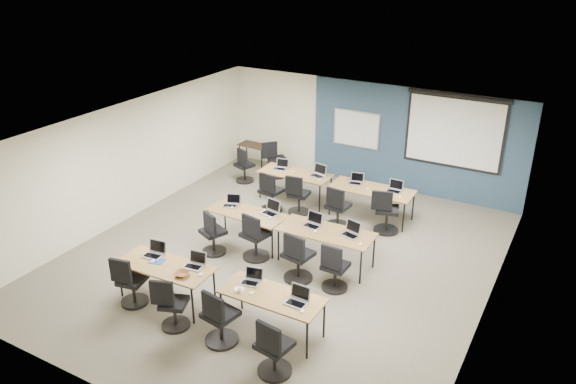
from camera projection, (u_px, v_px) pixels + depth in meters
The scene contains 58 objects.
floor at pixel (282, 256), 11.49m from camera, with size 8.00×9.00×0.02m, color #6B6354.
ceiling at pixel (281, 130), 10.39m from camera, with size 8.00×9.00×0.02m, color white.
wall_back at pixel (368, 134), 14.52m from camera, with size 8.00×0.04×2.70m, color beige.
wall_front at pixel (111, 321), 7.35m from camera, with size 8.00×0.04×2.70m, color beige.
wall_left at pixel (129, 161), 12.72m from camera, with size 0.04×9.00×2.70m, color beige.
wall_right at pixel (494, 246), 9.15m from camera, with size 0.04×9.00×2.70m, color beige.
blue_accent_panel at pixel (415, 142), 13.94m from camera, with size 5.50×0.04×2.70m, color #3D5977.
whiteboard at pixel (356, 129), 14.56m from camera, with size 1.28×0.03×0.98m.
projector_screen at pixel (455, 127), 13.25m from camera, with size 2.40×0.10×1.82m.
training_table_front_left at pixel (165, 268), 9.81m from camera, with size 1.76×0.73×0.73m.
training_table_front_right at pixel (272, 297), 8.99m from camera, with size 1.71×0.71×0.73m.
training_table_mid_left at pixel (247, 214), 11.72m from camera, with size 1.69×0.70×0.73m.
training_table_mid_right at pixel (326, 233), 10.96m from camera, with size 1.89×0.79×0.73m.
training_table_back_left at pixel (295, 175), 13.72m from camera, with size 1.78×0.74×0.73m.
training_table_back_right at pixel (372, 190), 12.84m from camera, with size 1.91×0.80×0.73m.
laptop_0 at pixel (155, 252), 10.08m from camera, with size 0.34×0.29×0.26m.
mouse_0 at pixel (152, 261), 9.88m from camera, with size 0.06×0.10×0.03m, color white.
task_chair_0 at pixel (130, 285), 9.81m from camera, with size 0.49×0.49×0.97m.
laptop_1 at pixel (195, 263), 9.74m from camera, with size 0.33×0.28×0.25m.
mouse_1 at pixel (201, 274), 9.49m from camera, with size 0.07×0.10×0.04m, color white.
task_chair_1 at pixel (171, 308), 9.21m from camera, with size 0.50×0.48×0.96m.
laptop_2 at pixel (252, 279), 9.28m from camera, with size 0.31×0.26×0.24m.
mouse_2 at pixel (251, 293), 9.00m from camera, with size 0.06×0.10×0.04m, color white.
task_chair_2 at pixel (219, 321), 8.84m from camera, with size 0.55×0.55×1.02m.
laptop_3 at pixel (298, 299), 8.76m from camera, with size 0.34×0.29×0.26m.
mouse_3 at pixel (302, 311), 8.55m from camera, with size 0.06×0.10×0.04m, color white.
task_chair_3 at pixel (273, 352), 8.19m from camera, with size 0.53×0.53×1.01m.
laptop_4 at pixel (232, 203), 11.99m from camera, with size 0.31×0.26×0.24m.
mouse_4 at pixel (232, 207), 11.90m from camera, with size 0.06×0.10×0.03m, color white.
task_chair_4 at pixel (213, 236), 11.42m from camera, with size 0.54×0.51×0.99m.
laptop_5 at pixel (271, 210), 11.65m from camera, with size 0.36×0.30×0.27m.
mouse_5 at pixel (270, 218), 11.45m from camera, with size 0.06×0.10×0.03m, color white.
task_chair_5 at pixel (255, 240), 11.24m from camera, with size 0.56×0.56×1.03m.
laptop_6 at pixel (313, 223), 11.13m from camera, with size 0.35×0.29×0.26m.
mouse_6 at pixel (315, 231), 10.92m from camera, with size 0.06×0.10×0.04m, color white.
task_chair_6 at pixel (297, 261), 10.51m from camera, with size 0.56×0.56×1.04m.
laptop_7 at pixel (351, 232), 10.79m from camera, with size 0.34×0.29×0.26m.
mouse_7 at pixel (361, 244), 10.46m from camera, with size 0.06×0.10×0.04m, color white.
task_chair_7 at pixel (334, 271), 10.23m from camera, with size 0.50×0.50×0.98m.
laptop_8 at pixel (281, 166), 13.94m from camera, with size 0.31×0.27×0.24m.
mouse_8 at pixel (293, 172), 13.76m from camera, with size 0.06×0.09×0.03m, color white.
task_chair_8 at pixel (270, 195), 13.26m from camera, with size 0.53×0.53×1.01m.
laptop_9 at pixel (318, 173), 13.52m from camera, with size 0.36×0.30×0.27m.
mouse_9 at pixel (320, 179), 13.30m from camera, with size 0.06×0.10×0.04m, color white.
task_chair_9 at pixel (298, 198), 13.14m from camera, with size 0.51×0.51×0.99m.
laptop_10 at pixel (356, 181), 13.10m from camera, with size 0.31×0.26×0.24m.
mouse_10 at pixel (368, 189), 12.79m from camera, with size 0.06×0.10×0.03m, color white.
task_chair_10 at pixel (337, 211), 12.50m from camera, with size 0.53×0.53×1.01m.
laptop_11 at pixel (395, 189), 12.68m from camera, with size 0.33×0.28×0.25m.
mouse_11 at pixel (400, 197), 12.40m from camera, with size 0.06×0.09×0.03m, color white.
task_chair_11 at pixel (386, 214), 12.30m from camera, with size 0.57×0.56×1.03m.
blue_mousepad at pixel (157, 261), 9.91m from camera, with size 0.25×0.21×0.01m, color #1C3B9B.
snack_bowl at pixel (182, 274), 9.47m from camera, with size 0.28×0.28×0.07m, color olive.
snack_plate at pixel (239, 289), 9.11m from camera, with size 0.17×0.17×0.01m, color white.
coffee_cup at pixel (240, 291), 8.99m from camera, with size 0.07×0.07×0.06m, color silver.
utility_table at pixel (254, 148), 15.61m from camera, with size 0.84×0.47×0.75m.
spare_chair_a at pixel (275, 162), 15.25m from camera, with size 0.63×0.52×1.00m.
spare_chair_b at pixel (244, 168), 14.90m from camera, with size 0.51×0.49×0.97m.
Camera 1 is at (4.98, -8.62, 5.89)m, focal length 35.00 mm.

